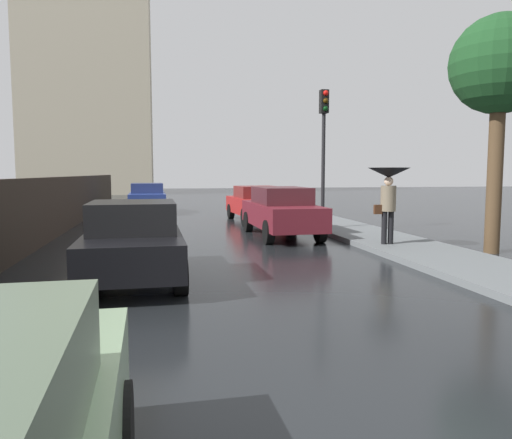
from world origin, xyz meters
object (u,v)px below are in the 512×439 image
Objects in this scene: car_blue_behind_camera at (147,198)px; pedestrian_with_umbrella_near at (389,183)px; car_maroon_far_ahead at (281,211)px; car_red_far_lane at (257,203)px; traffic_light at (324,133)px; street_tree_near at (500,68)px; car_black_mid_road at (134,241)px.

pedestrian_with_umbrella_near is (6.34, -12.89, 0.94)m from car_blue_behind_camera.
pedestrian_with_umbrella_near is at bearing 115.33° from car_blue_behind_camera.
pedestrian_with_umbrella_near reaches higher than car_maroon_far_ahead.
car_red_far_lane is (0.22, 4.95, -0.06)m from car_maroon_far_ahead.
traffic_light is 0.79× the size of street_tree_near.
street_tree_near is at bearing -170.94° from car_black_mid_road.
car_black_mid_road is 11.31m from car_red_far_lane.
pedestrian_with_umbrella_near is at bearing -158.95° from car_black_mid_road.
traffic_light is at bearing 122.49° from car_blue_behind_camera.
car_black_mid_road is 9.40m from street_tree_near.
street_tree_near reaches higher than pedestrian_with_umbrella_near.
traffic_light is (5.92, -9.00, 2.51)m from car_blue_behind_camera.
car_red_far_lane is at bearing 109.52° from traffic_light.
car_blue_behind_camera reaches higher than car_black_mid_road.
car_maroon_far_ahead is 1.06× the size of car_red_far_lane.
car_maroon_far_ahead reaches higher than car_blue_behind_camera.
traffic_light is (1.43, -4.04, 2.52)m from car_red_far_lane.
street_tree_near is (8.50, 1.50, 3.73)m from car_black_mid_road.
street_tree_near is (2.28, -1.01, 2.75)m from pedestrian_with_umbrella_near.
car_blue_behind_camera is at bearing 129.08° from car_red_far_lane.
car_maroon_far_ahead is 6.94m from street_tree_near.
car_black_mid_road is 15.39m from car_blue_behind_camera.
car_blue_behind_camera is at bearing -90.46° from car_black_mid_road.
traffic_light is at bearing 28.01° from car_maroon_far_ahead.
pedestrian_with_umbrella_near is (2.07, -2.98, 0.90)m from car_maroon_far_ahead.
pedestrian_with_umbrella_near reaches higher than car_blue_behind_camera.
car_black_mid_road is 0.89× the size of car_maroon_far_ahead.
car_red_far_lane is (4.49, -4.96, -0.02)m from car_blue_behind_camera.
car_black_mid_road is at bearing -127.85° from car_maroon_far_ahead.
traffic_light reaches higher than car_red_far_lane.
street_tree_near reaches higher than car_black_mid_road.
pedestrian_with_umbrella_near is at bearing -79.97° from car_red_far_lane.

